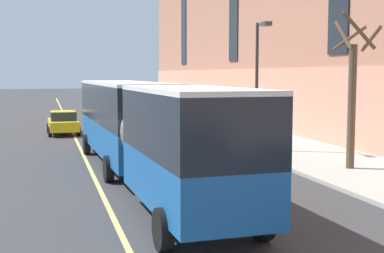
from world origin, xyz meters
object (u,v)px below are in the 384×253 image
street_tree_mid_block (353,92)px  fire_hydrant (231,136)px  city_bus (142,125)px  parked_car_red_2 (169,119)px  street_lamp (259,72)px  taxi_cab (63,123)px  parked_car_red_1 (207,133)px

street_tree_mid_block → fire_hydrant: bearing=101.3°
city_bus → parked_car_red_2: 18.36m
parked_car_red_2 → fire_hydrant: 8.61m
street_lamp → fire_hydrant: street_lamp is taller
parked_car_red_2 → fire_hydrant: parked_car_red_2 is taller
city_bus → taxi_cab: (-2.35, 16.86, -1.34)m
city_bus → street_tree_mid_block: street_tree_mid_block is taller
parked_car_red_1 → street_tree_mid_block: street_tree_mid_block is taller
parked_car_red_2 → street_tree_mid_block: bearing=-78.8°
city_bus → parked_car_red_2: (5.06, 17.60, -1.34)m
parked_car_red_2 → taxi_cab: size_ratio=1.10×
parked_car_red_2 → fire_hydrant: (1.67, -8.45, -0.29)m
taxi_cab → street_tree_mid_block: street_tree_mid_block is taller
parked_car_red_2 → street_lamp: size_ratio=0.74×
taxi_cab → fire_hydrant: 11.91m
parked_car_red_1 → fire_hydrant: (1.65, 0.75, -0.29)m
taxi_cab → street_lamp: street_lamp is taller
taxi_cab → street_lamp: (9.18, -11.54, 3.33)m
taxi_cab → street_tree_mid_block: size_ratio=0.68×
city_bus → taxi_cab: 17.08m
city_bus → street_lamp: size_ratio=2.92×
street_tree_mid_block → city_bus: bearing=177.9°
taxi_cab → fire_hydrant: size_ratio=5.97×
parked_car_red_1 → taxi_cab: bearing=131.3°
city_bus → taxi_cab: bearing=97.9°
street_tree_mid_block → fire_hydrant: (-1.88, 9.46, -2.80)m
parked_car_red_1 → street_tree_mid_block: (3.53, -8.71, 2.51)m
parked_car_red_2 → street_lamp: (1.77, -12.28, 3.33)m
parked_car_red_1 → parked_car_red_2: 9.20m
parked_car_red_1 → street_lamp: bearing=-60.5°
city_bus → street_tree_mid_block: 8.70m
taxi_cab → fire_hydrant: bearing=-40.3°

